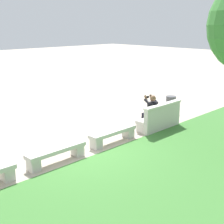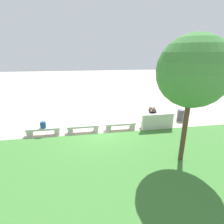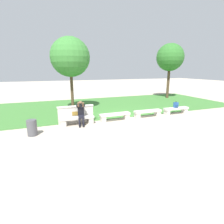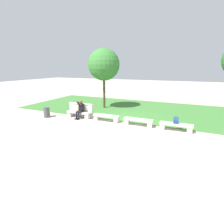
% 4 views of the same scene
% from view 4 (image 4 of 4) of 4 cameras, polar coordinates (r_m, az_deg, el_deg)
% --- Properties ---
extents(ground_plane, '(80.00, 80.00, 0.00)m').
position_cam_4_polar(ground_plane, '(11.59, 3.14, -3.73)').
color(ground_plane, '#B2A593').
extents(grass_strip, '(20.62, 8.00, 0.03)m').
position_cam_4_polar(grass_strip, '(15.61, 8.92, 0.95)').
color(grass_strip, '#3D7533').
rests_on(grass_strip, ground).
extents(bench_main, '(1.86, 0.40, 0.45)m').
position_cam_4_polar(bench_main, '(13.04, -10.84, -0.54)').
color(bench_main, beige).
rests_on(bench_main, ground).
extents(bench_near, '(1.86, 0.40, 0.45)m').
position_cam_4_polar(bench_near, '(11.93, -1.90, -1.69)').
color(bench_near, beige).
rests_on(bench_near, ground).
extents(bench_mid, '(1.86, 0.40, 0.45)m').
position_cam_4_polar(bench_mid, '(11.17, 8.57, -2.98)').
color(bench_mid, beige).
rests_on(bench_mid, ground).
extents(bench_far, '(1.86, 0.40, 0.45)m').
position_cam_4_polar(bench_far, '(10.83, 20.14, -4.29)').
color(bench_far, beige).
rests_on(bench_far, ground).
extents(backrest_wall_with_plaque, '(2.01, 0.24, 1.01)m').
position_cam_4_polar(backrest_wall_with_plaque, '(13.26, -10.06, 0.72)').
color(backrest_wall_with_plaque, beige).
rests_on(backrest_wall_with_plaque, ground).
extents(person_photographer, '(0.51, 0.76, 1.32)m').
position_cam_4_polar(person_photographer, '(12.75, -10.34, 1.18)').
color(person_photographer, black).
rests_on(person_photographer, ground).
extents(backpack, '(0.28, 0.24, 0.43)m').
position_cam_4_polar(backpack, '(10.75, 20.15, -2.59)').
color(backpack, '#234C8C').
rests_on(backpack, bench_far).
extents(tree_left_background, '(2.73, 2.73, 5.19)m').
position_cam_4_polar(tree_left_background, '(15.54, -2.68, 15.15)').
color(tree_left_background, '#4C3826').
rests_on(tree_left_background, ground).
extents(trash_bin, '(0.44, 0.44, 0.75)m').
position_cam_4_polar(trash_bin, '(13.77, -20.56, -0.08)').
color(trash_bin, '#4C4C51').
rests_on(trash_bin, ground).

